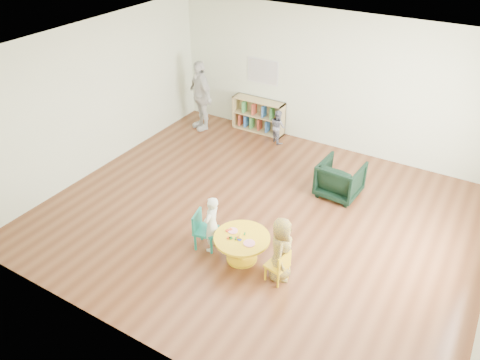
{
  "coord_description": "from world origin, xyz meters",
  "views": [
    {
      "loc": [
        2.96,
        -5.62,
        4.77
      ],
      "look_at": [
        -0.21,
        -0.3,
        0.83
      ],
      "focal_mm": 35.0,
      "sensor_mm": 36.0,
      "label": 1
    }
  ],
  "objects_px": {
    "kid_chair_right": "(279,266)",
    "child_left": "(212,224)",
    "child_right": "(281,249)",
    "toddler": "(278,126)",
    "adult_caretaker": "(200,95)",
    "armchair": "(340,179)",
    "activity_table": "(242,244)",
    "bookshelf": "(258,115)",
    "kid_chair_left": "(203,229)"
  },
  "relations": [
    {
      "from": "kid_chair_right",
      "to": "child_left",
      "type": "relative_size",
      "value": 0.56
    },
    {
      "from": "child_right",
      "to": "toddler",
      "type": "bearing_deg",
      "value": 7.67
    },
    {
      "from": "child_left",
      "to": "adult_caretaker",
      "type": "distance_m",
      "value": 4.27
    },
    {
      "from": "child_left",
      "to": "adult_caretaker",
      "type": "height_order",
      "value": "adult_caretaker"
    },
    {
      "from": "armchair",
      "to": "toddler",
      "type": "distance_m",
      "value": 2.27
    },
    {
      "from": "adult_caretaker",
      "to": "activity_table",
      "type": "bearing_deg",
      "value": -19.43
    },
    {
      "from": "kid_chair_right",
      "to": "child_right",
      "type": "bearing_deg",
      "value": 27.46
    },
    {
      "from": "activity_table",
      "to": "bookshelf",
      "type": "bearing_deg",
      "value": 115.72
    },
    {
      "from": "toddler",
      "to": "armchair",
      "type": "bearing_deg",
      "value": 178.25
    },
    {
      "from": "armchair",
      "to": "adult_caretaker",
      "type": "bearing_deg",
      "value": -11.56
    },
    {
      "from": "toddler",
      "to": "adult_caretaker",
      "type": "bearing_deg",
      "value": 40.46
    },
    {
      "from": "armchair",
      "to": "child_right",
      "type": "xyz_separation_m",
      "value": [
        0.03,
        -2.41,
        0.17
      ]
    },
    {
      "from": "child_right",
      "to": "kid_chair_left",
      "type": "bearing_deg",
      "value": 70.34
    },
    {
      "from": "child_right",
      "to": "toddler",
      "type": "distance_m",
      "value": 4.14
    },
    {
      "from": "activity_table",
      "to": "toddler",
      "type": "distance_m",
      "value": 3.85
    },
    {
      "from": "kid_chair_right",
      "to": "child_left",
      "type": "bearing_deg",
      "value": 95.59
    },
    {
      "from": "kid_chair_left",
      "to": "child_left",
      "type": "distance_m",
      "value": 0.21
    },
    {
      "from": "activity_table",
      "to": "child_left",
      "type": "bearing_deg",
      "value": -176.86
    },
    {
      "from": "bookshelf",
      "to": "toddler",
      "type": "xyz_separation_m",
      "value": [
        0.63,
        -0.28,
        -0.0
      ]
    },
    {
      "from": "child_left",
      "to": "toddler",
      "type": "bearing_deg",
      "value": -172.53
    },
    {
      "from": "toddler",
      "to": "kid_chair_left",
      "type": "bearing_deg",
      "value": 131.51
    },
    {
      "from": "bookshelf",
      "to": "armchair",
      "type": "height_order",
      "value": "bookshelf"
    },
    {
      "from": "kid_chair_left",
      "to": "adult_caretaker",
      "type": "height_order",
      "value": "adult_caretaker"
    },
    {
      "from": "toddler",
      "to": "adult_caretaker",
      "type": "xyz_separation_m",
      "value": [
        -1.82,
        -0.26,
        0.42
      ]
    },
    {
      "from": "child_right",
      "to": "adult_caretaker",
      "type": "relative_size",
      "value": 0.64
    },
    {
      "from": "kid_chair_right",
      "to": "adult_caretaker",
      "type": "bearing_deg",
      "value": 57.26
    },
    {
      "from": "armchair",
      "to": "adult_caretaker",
      "type": "relative_size",
      "value": 0.47
    },
    {
      "from": "kid_chair_left",
      "to": "bookshelf",
      "type": "distance_m",
      "value": 4.15
    },
    {
      "from": "adult_caretaker",
      "to": "child_left",
      "type": "bearing_deg",
      "value": -24.73
    },
    {
      "from": "toddler",
      "to": "child_left",
      "type": "bearing_deg",
      "value": 133.83
    },
    {
      "from": "bookshelf",
      "to": "kid_chair_right",
      "type": "bearing_deg",
      "value": -57.6
    },
    {
      "from": "activity_table",
      "to": "child_right",
      "type": "distance_m",
      "value": 0.69
    },
    {
      "from": "kid_chair_right",
      "to": "adult_caretaker",
      "type": "relative_size",
      "value": 0.33
    },
    {
      "from": "child_right",
      "to": "adult_caretaker",
      "type": "height_order",
      "value": "adult_caretaker"
    },
    {
      "from": "kid_chair_left",
      "to": "kid_chair_right",
      "type": "xyz_separation_m",
      "value": [
        1.34,
        -0.08,
        -0.05
      ]
    },
    {
      "from": "activity_table",
      "to": "kid_chair_right",
      "type": "height_order",
      "value": "kid_chair_right"
    },
    {
      "from": "adult_caretaker",
      "to": "kid_chair_left",
      "type": "bearing_deg",
      "value": -26.5
    },
    {
      "from": "armchair",
      "to": "adult_caretaker",
      "type": "xyz_separation_m",
      "value": [
        -3.7,
        1.01,
        0.45
      ]
    },
    {
      "from": "bookshelf",
      "to": "child_left",
      "type": "relative_size",
      "value": 1.28
    },
    {
      "from": "adult_caretaker",
      "to": "armchair",
      "type": "bearing_deg",
      "value": 12.99
    },
    {
      "from": "armchair",
      "to": "child_left",
      "type": "distance_m",
      "value": 2.65
    },
    {
      "from": "activity_table",
      "to": "kid_chair_left",
      "type": "distance_m",
      "value": 0.66
    },
    {
      "from": "bookshelf",
      "to": "child_right",
      "type": "relative_size",
      "value": 1.2
    },
    {
      "from": "kid_chair_left",
      "to": "activity_table",
      "type": "bearing_deg",
      "value": 80.54
    },
    {
      "from": "activity_table",
      "to": "kid_chair_right",
      "type": "bearing_deg",
      "value": -10.45
    },
    {
      "from": "kid_chair_left",
      "to": "adult_caretaker",
      "type": "xyz_separation_m",
      "value": [
        -2.41,
        3.42,
        0.46
      ]
    },
    {
      "from": "activity_table",
      "to": "toddler",
      "type": "xyz_separation_m",
      "value": [
        -1.26,
        3.64,
        0.08
      ]
    },
    {
      "from": "adult_caretaker",
      "to": "kid_chair_right",
      "type": "bearing_deg",
      "value": -14.76
    },
    {
      "from": "armchair",
      "to": "adult_caretaker",
      "type": "height_order",
      "value": "adult_caretaker"
    },
    {
      "from": "bookshelf",
      "to": "child_right",
      "type": "bearing_deg",
      "value": -57.31
    }
  ]
}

